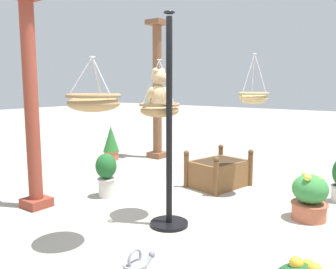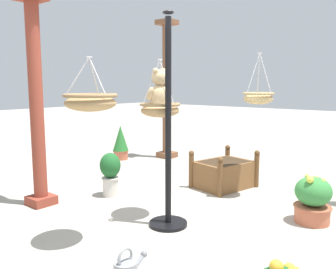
{
  "view_description": "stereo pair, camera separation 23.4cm",
  "coord_description": "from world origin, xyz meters",
  "px_view_note": "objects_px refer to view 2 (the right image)",
  "views": [
    {
      "loc": [
        -3.28,
        -2.34,
        1.62
      ],
      "look_at": [
        0.01,
        0.09,
        1.04
      ],
      "focal_mm": 37.83,
      "sensor_mm": 36.0,
      "label": 1
    },
    {
      "loc": [
        -3.14,
        -2.52,
        1.62
      ],
      "look_at": [
        0.01,
        0.09,
        1.04
      ],
      "focal_mm": 37.83,
      "sensor_mm": 36.0,
      "label": 2
    }
  ],
  "objects_px": {
    "teddy_bear": "(159,92)",
    "potted_plant_fern_front": "(121,143)",
    "greenhouse_pillar_left": "(167,93)",
    "hanging_basket_left_high": "(91,102)",
    "wooden_planter_box": "(224,173)",
    "hanging_basket_right_low": "(258,97)",
    "potted_plant_flowering_red": "(313,200)",
    "hanging_basket_with_teddy": "(160,109)",
    "display_pole_central": "(168,163)",
    "potted_plant_conical_shrub": "(110,172)",
    "greenhouse_pillar_right": "(36,107)"
  },
  "relations": [
    {
      "from": "potted_plant_fern_front",
      "to": "potted_plant_conical_shrub",
      "type": "relative_size",
      "value": 1.16
    },
    {
      "from": "hanging_basket_with_teddy",
      "to": "wooden_planter_box",
      "type": "bearing_deg",
      "value": 2.0
    },
    {
      "from": "teddy_bear",
      "to": "potted_plant_flowering_red",
      "type": "distance_m",
      "value": 2.21
    },
    {
      "from": "display_pole_central",
      "to": "hanging_basket_left_high",
      "type": "height_order",
      "value": "display_pole_central"
    },
    {
      "from": "hanging_basket_with_teddy",
      "to": "greenhouse_pillar_right",
      "type": "xyz_separation_m",
      "value": [
        -0.7,
        1.54,
        0.0
      ]
    },
    {
      "from": "hanging_basket_right_low",
      "to": "potted_plant_flowering_red",
      "type": "xyz_separation_m",
      "value": [
        -0.49,
        -0.97,
        -1.16
      ]
    },
    {
      "from": "hanging_basket_left_high",
      "to": "potted_plant_fern_front",
      "type": "distance_m",
      "value": 4.28
    },
    {
      "from": "display_pole_central",
      "to": "hanging_basket_with_teddy",
      "type": "xyz_separation_m",
      "value": [
        0.15,
        0.25,
        0.59
      ]
    },
    {
      "from": "greenhouse_pillar_right",
      "to": "potted_plant_fern_front",
      "type": "relative_size",
      "value": 3.73
    },
    {
      "from": "hanging_basket_right_low",
      "to": "greenhouse_pillar_left",
      "type": "xyz_separation_m",
      "value": [
        1.32,
        2.78,
        0.0
      ]
    },
    {
      "from": "wooden_planter_box",
      "to": "potted_plant_fern_front",
      "type": "xyz_separation_m",
      "value": [
        0.41,
        2.83,
        0.14
      ]
    },
    {
      "from": "hanging_basket_with_teddy",
      "to": "potted_plant_fern_front",
      "type": "distance_m",
      "value": 3.64
    },
    {
      "from": "hanging_basket_right_low",
      "to": "greenhouse_pillar_left",
      "type": "distance_m",
      "value": 3.07
    },
    {
      "from": "display_pole_central",
      "to": "potted_plant_conical_shrub",
      "type": "bearing_deg",
      "value": 77.01
    },
    {
      "from": "display_pole_central",
      "to": "potted_plant_fern_front",
      "type": "height_order",
      "value": "display_pole_central"
    },
    {
      "from": "teddy_bear",
      "to": "potted_plant_conical_shrub",
      "type": "relative_size",
      "value": 0.75
    },
    {
      "from": "display_pole_central",
      "to": "hanging_basket_left_high",
      "type": "distance_m",
      "value": 1.14
    },
    {
      "from": "display_pole_central",
      "to": "potted_plant_flowering_red",
      "type": "height_order",
      "value": "display_pole_central"
    },
    {
      "from": "greenhouse_pillar_left",
      "to": "potted_plant_conical_shrub",
      "type": "height_order",
      "value": "greenhouse_pillar_left"
    },
    {
      "from": "display_pole_central",
      "to": "hanging_basket_right_low",
      "type": "relative_size",
      "value": 3.35
    },
    {
      "from": "hanging_basket_right_low",
      "to": "potted_plant_conical_shrub",
      "type": "height_order",
      "value": "hanging_basket_right_low"
    },
    {
      "from": "display_pole_central",
      "to": "potted_plant_flowering_red",
      "type": "distance_m",
      "value": 1.76
    },
    {
      "from": "teddy_bear",
      "to": "potted_plant_fern_front",
      "type": "relative_size",
      "value": 0.65
    },
    {
      "from": "hanging_basket_with_teddy",
      "to": "potted_plant_flowering_red",
      "type": "xyz_separation_m",
      "value": [
        1.0,
        -1.5,
        -1.05
      ]
    },
    {
      "from": "display_pole_central",
      "to": "teddy_bear",
      "type": "distance_m",
      "value": 0.86
    },
    {
      "from": "hanging_basket_with_teddy",
      "to": "hanging_basket_right_low",
      "type": "distance_m",
      "value": 1.59
    },
    {
      "from": "potted_plant_fern_front",
      "to": "potted_plant_flowering_red",
      "type": "distance_m",
      "value": 4.5
    },
    {
      "from": "hanging_basket_with_teddy",
      "to": "potted_plant_conical_shrub",
      "type": "height_order",
      "value": "hanging_basket_with_teddy"
    },
    {
      "from": "greenhouse_pillar_right",
      "to": "potted_plant_fern_front",
      "type": "xyz_separation_m",
      "value": [
        2.7,
        1.34,
        -0.96
      ]
    },
    {
      "from": "greenhouse_pillar_right",
      "to": "potted_plant_fern_front",
      "type": "height_order",
      "value": "greenhouse_pillar_right"
    },
    {
      "from": "potted_plant_conical_shrub",
      "to": "hanging_basket_with_teddy",
      "type": "bearing_deg",
      "value": -98.37
    },
    {
      "from": "greenhouse_pillar_left",
      "to": "wooden_planter_box",
      "type": "distance_m",
      "value": 2.78
    },
    {
      "from": "wooden_planter_box",
      "to": "potted_plant_fern_front",
      "type": "height_order",
      "value": "potted_plant_fern_front"
    },
    {
      "from": "display_pole_central",
      "to": "greenhouse_pillar_left",
      "type": "height_order",
      "value": "greenhouse_pillar_left"
    },
    {
      "from": "hanging_basket_with_teddy",
      "to": "wooden_planter_box",
      "type": "distance_m",
      "value": 1.94
    },
    {
      "from": "teddy_bear",
      "to": "greenhouse_pillar_right",
      "type": "xyz_separation_m",
      "value": [
        -0.7,
        1.51,
        -0.2
      ]
    },
    {
      "from": "hanging_basket_with_teddy",
      "to": "hanging_basket_left_high",
      "type": "bearing_deg",
      "value": 178.5
    },
    {
      "from": "greenhouse_pillar_right",
      "to": "hanging_basket_right_low",
      "type": "bearing_deg",
      "value": -43.39
    },
    {
      "from": "hanging_basket_with_teddy",
      "to": "potted_plant_flowering_red",
      "type": "bearing_deg",
      "value": -56.22
    },
    {
      "from": "hanging_basket_left_high",
      "to": "wooden_planter_box",
      "type": "relative_size",
      "value": 0.51
    },
    {
      "from": "hanging_basket_with_teddy",
      "to": "teddy_bear",
      "type": "bearing_deg",
      "value": 90.0
    },
    {
      "from": "greenhouse_pillar_right",
      "to": "display_pole_central",
      "type": "bearing_deg",
      "value": -72.97
    },
    {
      "from": "teddy_bear",
      "to": "hanging_basket_left_high",
      "type": "distance_m",
      "value": 1.0
    },
    {
      "from": "hanging_basket_right_low",
      "to": "potted_plant_conical_shrub",
      "type": "xyz_separation_m",
      "value": [
        -1.33,
        1.64,
        -1.08
      ]
    },
    {
      "from": "hanging_basket_right_low",
      "to": "potted_plant_flowering_red",
      "type": "bearing_deg",
      "value": -116.87
    },
    {
      "from": "hanging_basket_right_low",
      "to": "hanging_basket_with_teddy",
      "type": "bearing_deg",
      "value": 160.35
    },
    {
      "from": "hanging_basket_left_high",
      "to": "wooden_planter_box",
      "type": "xyz_separation_m",
      "value": [
        2.6,
        0.03,
        -1.22
      ]
    },
    {
      "from": "hanging_basket_left_high",
      "to": "wooden_planter_box",
      "type": "distance_m",
      "value": 2.87
    },
    {
      "from": "display_pole_central",
      "to": "greenhouse_pillar_left",
      "type": "distance_m",
      "value": 3.93
    },
    {
      "from": "greenhouse_pillar_left",
      "to": "teddy_bear",
      "type": "bearing_deg",
      "value": -141.69
    }
  ]
}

